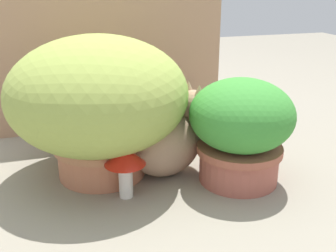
% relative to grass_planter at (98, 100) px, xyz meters
% --- Properties ---
extents(ground_plane, '(6.00, 6.00, 0.00)m').
position_rel_grass_planter_xyz_m(ground_plane, '(0.06, -0.08, -0.26)').
color(ground_plane, gray).
extents(cardboard_backdrop, '(1.00, 0.03, 0.86)m').
position_rel_grass_planter_xyz_m(cardboard_backdrop, '(0.12, 0.46, 0.17)').
color(cardboard_backdrop, tan).
rests_on(cardboard_backdrop, ground).
extents(grass_planter, '(0.58, 0.58, 0.47)m').
position_rel_grass_planter_xyz_m(grass_planter, '(0.00, 0.00, 0.00)').
color(grass_planter, '#BD7250').
rests_on(grass_planter, ground).
extents(leafy_planter, '(0.33, 0.33, 0.34)m').
position_rel_grass_planter_xyz_m(leafy_planter, '(0.42, -0.18, -0.08)').
color(leafy_planter, '#AC5B4B').
rests_on(leafy_planter, ground).
extents(cat, '(0.39, 0.23, 0.32)m').
position_rel_grass_planter_xyz_m(cat, '(0.22, -0.06, -0.14)').
color(cat, tan).
rests_on(cat, ground).
extents(mushroom_ornament_red, '(0.13, 0.13, 0.16)m').
position_rel_grass_planter_xyz_m(mushroom_ornament_red, '(0.05, -0.18, -0.14)').
color(mushroom_ornament_red, silver).
rests_on(mushroom_ornament_red, ground).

